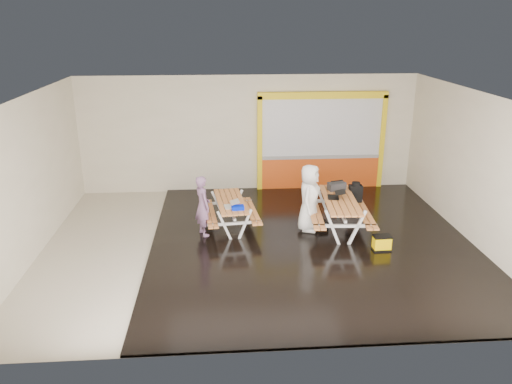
{
  "coord_description": "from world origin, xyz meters",
  "views": [
    {
      "loc": [
        -0.84,
        -10.69,
        5.07
      ],
      "look_at": [
        0.0,
        0.9,
        1.0
      ],
      "focal_mm": 35.14,
      "sensor_mm": 36.0,
      "label": 1
    }
  ],
  "objects": [
    {
      "name": "dark_case",
      "position": [
        1.53,
        0.77,
        0.14
      ],
      "size": [
        0.56,
        0.47,
        0.18
      ],
      "primitive_type": "cube",
      "rotation": [
        0.0,
        0.0,
        0.28
      ],
      "color": "black",
      "rests_on": "deck"
    },
    {
      "name": "blue_pouch",
      "position": [
        -0.47,
        0.38,
        0.8
      ],
      "size": [
        0.3,
        0.22,
        0.09
      ],
      "primitive_type": "cube",
      "rotation": [
        0.0,
        0.0,
        0.06
      ],
      "color": "#0019CD",
      "rests_on": "picnic_table_left"
    },
    {
      "name": "deck",
      "position": [
        1.25,
        0.0,
        0.03
      ],
      "size": [
        7.5,
        7.98,
        0.05
      ],
      "primitive_type": "cube",
      "color": "black",
      "rests_on": "room"
    },
    {
      "name": "laptop_left",
      "position": [
        -0.62,
        0.55,
        0.81
      ],
      "size": [
        0.4,
        0.37,
        0.15
      ],
      "color": "silver",
      "rests_on": "picnic_table_left"
    },
    {
      "name": "fluke_bag",
      "position": [
        2.76,
        -0.58,
        0.22
      ],
      "size": [
        0.41,
        0.28,
        0.35
      ],
      "color": "black",
      "rests_on": "deck"
    },
    {
      "name": "kiosk",
      "position": [
        2.2,
        3.93,
        1.44
      ],
      "size": [
        3.88,
        0.16,
        3.0
      ],
      "color": "#D34B14",
      "rests_on": "room"
    },
    {
      "name": "person_right",
      "position": [
        1.28,
        0.65,
        0.91
      ],
      "size": [
        0.8,
        0.96,
        1.67
      ],
      "primitive_type": "imported",
      "rotation": [
        0.0,
        0.0,
        1.19
      ],
      "color": "white",
      "rests_on": "deck"
    },
    {
      "name": "room",
      "position": [
        0.0,
        0.0,
        1.75
      ],
      "size": [
        10.02,
        8.02,
        3.52
      ],
      "color": "beige",
      "rests_on": "ground"
    },
    {
      "name": "toolbox",
      "position": [
        2.1,
        1.29,
        0.97
      ],
      "size": [
        0.49,
        0.33,
        0.26
      ],
      "color": "black",
      "rests_on": "picnic_table_right"
    },
    {
      "name": "backpack",
      "position": [
        2.6,
        1.28,
        0.79
      ],
      "size": [
        0.33,
        0.22,
        0.55
      ],
      "color": "black",
      "rests_on": "picnic_table_right"
    },
    {
      "name": "picnic_table_left",
      "position": [
        -0.63,
        0.98,
        0.58
      ],
      "size": [
        1.47,
        2.01,
        0.76
      ],
      "color": "#DB843F",
      "rests_on": "deck"
    },
    {
      "name": "laptop_right",
      "position": [
        1.95,
        0.71,
        0.93
      ],
      "size": [
        0.48,
        0.44,
        0.18
      ],
      "color": "black",
      "rests_on": "picnic_table_right"
    },
    {
      "name": "picnic_table_right",
      "position": [
        2.04,
        0.62,
        0.66
      ],
      "size": [
        1.62,
        2.28,
        0.87
      ],
      "color": "#DB843F",
      "rests_on": "deck"
    },
    {
      "name": "person_left",
      "position": [
        -1.3,
        0.59,
        0.79
      ],
      "size": [
        0.54,
        0.64,
        1.49
      ],
      "primitive_type": "imported",
      "rotation": [
        0.0,
        0.0,
        1.97
      ],
      "color": "slate",
      "rests_on": "deck"
    }
  ]
}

